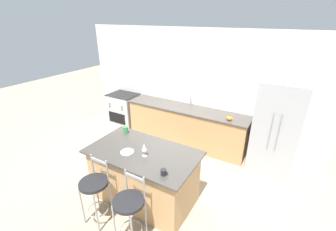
# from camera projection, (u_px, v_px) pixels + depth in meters

# --- Properties ---
(ground_plane) EXTENTS (18.00, 18.00, 0.00)m
(ground_plane) POSITION_uv_depth(u_px,v_px,m) (178.00, 149.00, 5.38)
(ground_plane) COLOR tan
(wall_back) EXTENTS (6.00, 0.07, 2.70)m
(wall_back) POSITION_uv_depth(u_px,v_px,m) (193.00, 87.00, 5.37)
(wall_back) COLOR silver
(wall_back) RESTS_ON ground_plane
(back_counter) EXTENTS (2.96, 0.68, 0.94)m
(back_counter) POSITION_uv_depth(u_px,v_px,m) (186.00, 125.00, 5.48)
(back_counter) COLOR tan
(back_counter) RESTS_ON ground_plane
(sink_faucet) EXTENTS (0.02, 0.13, 0.22)m
(sink_faucet) POSITION_uv_depth(u_px,v_px,m) (190.00, 100.00, 5.39)
(sink_faucet) COLOR #ADAFB5
(sink_faucet) RESTS_ON back_counter
(kitchen_island) EXTENTS (1.77, 1.01, 0.95)m
(kitchen_island) POSITION_uv_depth(u_px,v_px,m) (144.00, 175.00, 3.77)
(kitchen_island) COLOR tan
(kitchen_island) RESTS_ON ground_plane
(refrigerator) EXTENTS (0.81, 0.78, 1.89)m
(refrigerator) POSITION_uv_depth(u_px,v_px,m) (276.00, 128.00, 4.33)
(refrigerator) COLOR #ADAFB5
(refrigerator) RESTS_ON ground_plane
(oven_range) EXTENTS (0.78, 0.65, 0.95)m
(oven_range) POSITION_uv_depth(u_px,v_px,m) (124.00, 110.00, 6.36)
(oven_range) COLOR #B7B7BC
(oven_range) RESTS_ON ground_plane
(bar_stool_near) EXTENTS (0.42, 0.42, 1.08)m
(bar_stool_near) POSITION_uv_depth(u_px,v_px,m) (95.00, 189.00, 3.27)
(bar_stool_near) COLOR #99999E
(bar_stool_near) RESTS_ON ground_plane
(bar_stool_far) EXTENTS (0.42, 0.42, 1.08)m
(bar_stool_far) POSITION_uv_depth(u_px,v_px,m) (130.00, 208.00, 2.95)
(bar_stool_far) COLOR #99999E
(bar_stool_far) RESTS_ON ground_plane
(dinner_plate) EXTENTS (0.21, 0.21, 0.02)m
(dinner_plate) POSITION_uv_depth(u_px,v_px,m) (127.00, 152.00, 3.54)
(dinner_plate) COLOR white
(dinner_plate) RESTS_ON kitchen_island
(wine_glass) EXTENTS (0.08, 0.08, 0.22)m
(wine_glass) POSITION_uv_depth(u_px,v_px,m) (144.00, 147.00, 3.40)
(wine_glass) COLOR white
(wine_glass) RESTS_ON kitchen_island
(coffee_mug) EXTENTS (0.11, 0.08, 0.09)m
(coffee_mug) POSITION_uv_depth(u_px,v_px,m) (164.00, 172.00, 3.03)
(coffee_mug) COLOR #232326
(coffee_mug) RESTS_ON kitchen_island
(tumbler_cup) EXTENTS (0.08, 0.08, 0.14)m
(tumbler_cup) POSITION_uv_depth(u_px,v_px,m) (126.00, 130.00, 4.08)
(tumbler_cup) COLOR #3D934C
(tumbler_cup) RESTS_ON kitchen_island
(pumpkin_decoration) EXTENTS (0.12, 0.12, 0.12)m
(pumpkin_decoration) POSITION_uv_depth(u_px,v_px,m) (229.00, 118.00, 4.64)
(pumpkin_decoration) COLOR orange
(pumpkin_decoration) RESTS_ON back_counter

